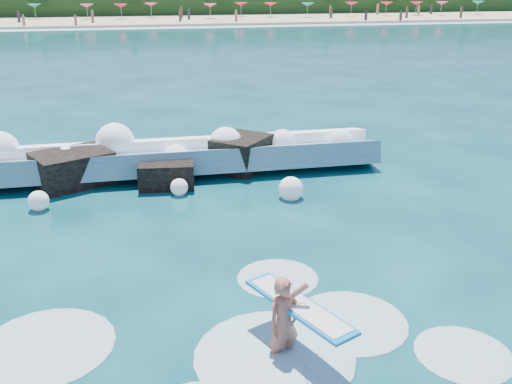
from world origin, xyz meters
TOP-DOWN VIEW (x-y plane):
  - ground at (0.00, 0.00)m, footprint 200.00×200.00m
  - beach at (0.00, 78.00)m, footprint 140.00×20.00m
  - wet_band at (0.00, 67.00)m, footprint 140.00×5.00m
  - treeline at (0.00, 88.00)m, footprint 140.00×4.00m
  - breaking_wave at (-1.11, 7.62)m, footprint 15.92×2.57m
  - rock_cluster at (-0.96, 7.07)m, footprint 8.36×3.21m
  - surfer_with_board at (1.02, -3.07)m, footprint 1.56×2.96m
  - wave_spray at (-1.62, 7.56)m, footprint 14.38×4.89m
  - surf_foam at (0.29, -2.70)m, footprint 9.69×6.03m
  - beach_umbrellas at (-0.09, 79.72)m, footprint 111.38×6.60m
  - beachgoers at (6.04, 73.62)m, footprint 107.14×13.61m

SIDE VIEW (x-z plane):
  - ground at x=0.00m, z-range 0.00..0.00m
  - surf_foam at x=0.29m, z-range -0.07..0.07m
  - wet_band at x=0.00m, z-range 0.00..0.08m
  - beach at x=0.00m, z-range 0.00..0.40m
  - rock_cluster at x=-0.96m, z-range -0.25..1.11m
  - breaking_wave at x=-1.11m, z-range -0.21..1.17m
  - surfer_with_board at x=1.02m, z-range -0.24..1.59m
  - wave_spray at x=-1.62m, z-range -0.05..1.74m
  - beachgoers at x=6.04m, z-range 0.09..2.03m
  - beach_umbrellas at x=-0.09m, z-range 2.00..2.50m
  - treeline at x=0.00m, z-range 0.00..5.00m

